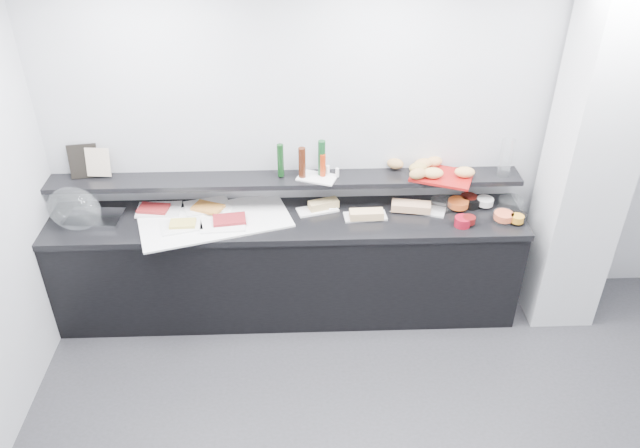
{
  "coord_description": "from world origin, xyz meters",
  "views": [
    {
      "loc": [
        -0.58,
        -2.29,
        3.44
      ],
      "look_at": [
        -0.45,
        1.45,
        1.0
      ],
      "focal_mm": 35.0,
      "sensor_mm": 36.0,
      "label": 1
    }
  ],
  "objects_px": {
    "sandwich_plate_mid": "(365,216)",
    "bread_tray": "(442,176)",
    "cloche_base": "(95,219)",
    "framed_print": "(84,161)",
    "condiment_tray": "(317,178)",
    "carafe": "(506,158)"
  },
  "relations": [
    {
      "from": "sandwich_plate_mid",
      "to": "bread_tray",
      "type": "bearing_deg",
      "value": 10.63
    },
    {
      "from": "sandwich_plate_mid",
      "to": "carafe",
      "type": "distance_m",
      "value": 1.14
    },
    {
      "from": "sandwich_plate_mid",
      "to": "framed_print",
      "type": "relative_size",
      "value": 1.24
    },
    {
      "from": "sandwich_plate_mid",
      "to": "framed_print",
      "type": "distance_m",
      "value": 2.16
    },
    {
      "from": "cloche_base",
      "to": "sandwich_plate_mid",
      "type": "bearing_deg",
      "value": 3.28
    },
    {
      "from": "cloche_base",
      "to": "bread_tray",
      "type": "distance_m",
      "value": 2.64
    },
    {
      "from": "sandwich_plate_mid",
      "to": "bread_tray",
      "type": "relative_size",
      "value": 0.72
    },
    {
      "from": "sandwich_plate_mid",
      "to": "bread_tray",
      "type": "distance_m",
      "value": 0.66
    },
    {
      "from": "condiment_tray",
      "to": "carafe",
      "type": "xyz_separation_m",
      "value": [
        1.42,
        -0.0,
        0.14
      ]
    },
    {
      "from": "condiment_tray",
      "to": "carafe",
      "type": "bearing_deg",
      "value": 20.86
    },
    {
      "from": "framed_print",
      "to": "condiment_tray",
      "type": "relative_size",
      "value": 0.91
    },
    {
      "from": "bread_tray",
      "to": "carafe",
      "type": "xyz_separation_m",
      "value": [
        0.47,
        0.01,
        0.14
      ]
    },
    {
      "from": "framed_print",
      "to": "sandwich_plate_mid",
      "type": "bearing_deg",
      "value": -15.07
    },
    {
      "from": "carafe",
      "to": "framed_print",
      "type": "bearing_deg",
      "value": 178.26
    },
    {
      "from": "framed_print",
      "to": "condiment_tray",
      "type": "bearing_deg",
      "value": -10.99
    },
    {
      "from": "cloche_base",
      "to": "carafe",
      "type": "height_order",
      "value": "carafe"
    },
    {
      "from": "condiment_tray",
      "to": "bread_tray",
      "type": "bearing_deg",
      "value": 20.04
    },
    {
      "from": "cloche_base",
      "to": "bread_tray",
      "type": "bearing_deg",
      "value": 6.79
    },
    {
      "from": "sandwich_plate_mid",
      "to": "condiment_tray",
      "type": "bearing_deg",
      "value": 150.47
    },
    {
      "from": "condiment_tray",
      "to": "bread_tray",
      "type": "xyz_separation_m",
      "value": [
        0.95,
        -0.02,
        0.0
      ]
    },
    {
      "from": "sandwich_plate_mid",
      "to": "condiment_tray",
      "type": "xyz_separation_m",
      "value": [
        -0.36,
        0.17,
        0.25
      ]
    },
    {
      "from": "framed_print",
      "to": "condiment_tray",
      "type": "xyz_separation_m",
      "value": [
        1.76,
        -0.09,
        -0.12
      ]
    }
  ]
}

